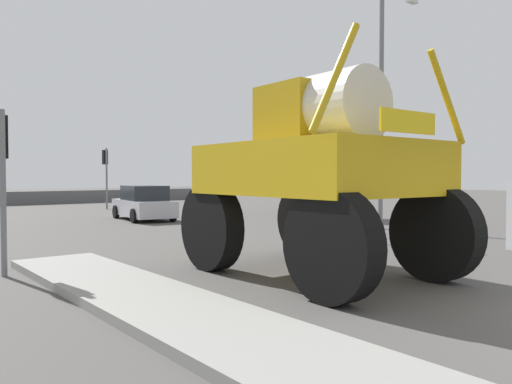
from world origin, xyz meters
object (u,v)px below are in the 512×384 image
Objects in this scene: oversize_sprayer at (318,171)px; traffic_signal_far_left at (105,165)px; sedan_ahead at (144,204)px; bare_tree_right at (287,118)px; traffic_signal_near_left at (0,155)px; traffic_signal_near_right at (327,140)px; streetlight_near_right at (384,94)px.

oversize_sprayer is 22.07m from traffic_signal_far_left.
bare_tree_right reaches higher than sedan_ahead.
traffic_signal_near_right is (9.21, -0.01, 0.70)m from traffic_signal_near_left.
bare_tree_right is (5.22, -10.02, 2.22)m from traffic_signal_far_left.
oversize_sprayer is 6.19m from traffic_signal_near_left.
traffic_signal_near_right is 0.69× the size of bare_tree_right.
traffic_signal_far_left is at bearing -2.86° from sedan_ahead.
bare_tree_right is at bearing -62.47° from traffic_signal_far_left.
traffic_signal_near_left is at bearing -152.18° from bare_tree_right.
traffic_signal_far_left is at bearing 102.06° from streetlight_near_right.
streetlight_near_right is at bearing 10.39° from traffic_signal_near_right.
oversize_sprayer reaches higher than traffic_signal_far_left.
traffic_signal_near_right reaches higher than traffic_signal_near_left.
traffic_signal_near_right is 9.52m from bare_tree_right.
traffic_signal_near_right reaches higher than traffic_signal_far_left.
oversize_sprayer is at bearing -150.69° from streetlight_near_right.
sedan_ahead is 0.71× the size of bare_tree_right.
oversize_sprayer is 1.27× the size of traffic_signal_near_right.
oversize_sprayer is 1.49× the size of traffic_signal_far_left.
traffic_signal_near_right is at bearing -90.34° from traffic_signal_far_left.
streetlight_near_right is at bearing 2.97° from traffic_signal_near_left.
sedan_ahead is 8.15m from bare_tree_right.
traffic_signal_far_left is at bearing 117.53° from bare_tree_right.
traffic_signal_near_left is at bearing 149.05° from sedan_ahead.
oversize_sprayer reaches higher than sedan_ahead.
sedan_ahead is 11.19m from streetlight_near_right.
bare_tree_right is at bearing 55.28° from traffic_signal_near_right.
sedan_ahead is at bearing 51.10° from traffic_signal_near_left.
streetlight_near_right is (3.74, 0.69, 1.92)m from traffic_signal_near_right.
streetlight_near_right reaches higher than traffic_signal_near_left.
oversize_sprayer is at bearing -101.82° from traffic_signal_far_left.
traffic_signal_near_left is 0.36× the size of streetlight_near_right.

